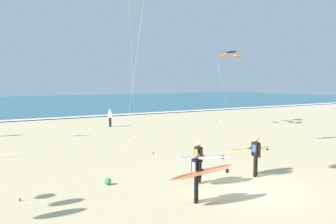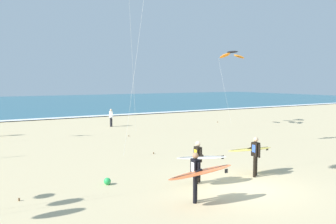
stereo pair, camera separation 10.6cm
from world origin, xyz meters
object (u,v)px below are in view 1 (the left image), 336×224
(surfer_trailing, at_px, (253,152))
(bystander_white_top, at_px, (110,118))
(surfer_lead, at_px, (201,158))
(surfer_third, at_px, (199,173))
(beach_ball, at_px, (108,181))
(kite_arc_charcoal_far, at_px, (231,55))

(surfer_trailing, distance_m, bystander_white_top, 18.69)
(surfer_lead, height_order, bystander_white_top, surfer_lead)
(surfer_third, relative_size, bystander_white_top, 1.52)
(beach_ball, bearing_deg, bystander_white_top, 67.13)
(surfer_trailing, xyz_separation_m, bystander_white_top, (1.14, 18.65, -0.23))
(surfer_lead, distance_m, surfer_trailing, 2.76)
(bystander_white_top, bearing_deg, surfer_third, -104.58)
(surfer_trailing, distance_m, kite_arc_charcoal_far, 19.26)
(surfer_trailing, height_order, surfer_third, same)
(surfer_third, bearing_deg, kite_arc_charcoal_far, 45.85)
(kite_arc_charcoal_far, distance_m, beach_ball, 22.35)
(bystander_white_top, bearing_deg, kite_arc_charcoal_far, -22.05)
(surfer_lead, relative_size, surfer_trailing, 0.95)
(surfer_trailing, relative_size, bystander_white_top, 1.50)
(surfer_trailing, height_order, beach_ball, surfer_trailing)
(kite_arc_charcoal_far, height_order, bystander_white_top, kite_arc_charcoal_far)
(surfer_third, bearing_deg, bystander_white_top, 75.42)
(surfer_lead, distance_m, beach_ball, 3.77)
(kite_arc_charcoal_far, bearing_deg, surfer_lead, -134.81)
(beach_ball, bearing_deg, surfer_third, -64.34)
(surfer_trailing, height_order, kite_arc_charcoal_far, kite_arc_charcoal_far)
(bystander_white_top, height_order, beach_ball, bystander_white_top)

